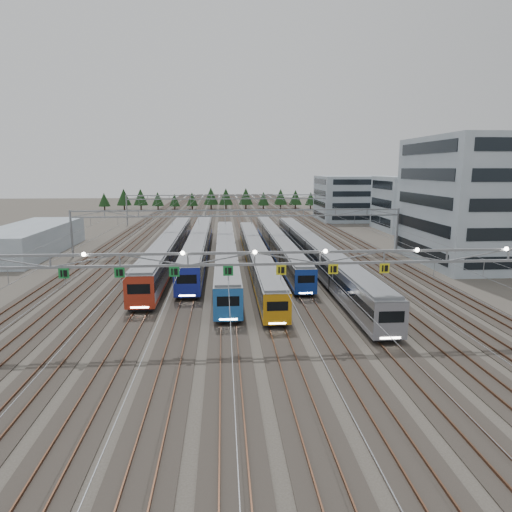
{
  "coord_description": "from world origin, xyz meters",
  "views": [
    {
      "loc": [
        -2.61,
        -37.66,
        14.77
      ],
      "look_at": [
        1.62,
        20.84,
        3.5
      ],
      "focal_mm": 32.0,
      "sensor_mm": 36.0,
      "label": 1
    }
  ],
  "objects": [
    {
      "name": "train_c",
      "position": [
        -2.25,
        30.03,
        2.13
      ],
      "size": [
        2.88,
        53.22,
        3.76
      ],
      "color": "black",
      "rests_on": "ground"
    },
    {
      "name": "depot_bldg_mid",
      "position": [
        42.34,
        69.77,
        6.44
      ],
      "size": [
        14.0,
        16.0,
        12.89
      ],
      "primitive_type": "cube",
      "color": "#94A5B0",
      "rests_on": "ground"
    },
    {
      "name": "treeline",
      "position": [
        -4.05,
        130.06,
        4.23
      ],
      "size": [
        87.5,
        5.6,
        7.02
      ],
      "color": "#332114",
      "rests_on": "ground"
    },
    {
      "name": "train_e",
      "position": [
        6.75,
        40.51,
        1.98
      ],
      "size": [
        2.65,
        56.61,
        3.45
      ],
      "color": "black",
      "rests_on": "ground"
    },
    {
      "name": "depot_bldg_south",
      "position": [
        37.46,
        31.41,
        9.81
      ],
      "size": [
        18.0,
        22.0,
        19.62
      ],
      "primitive_type": "cube",
      "color": "#94A5B0",
      "rests_on": "ground"
    },
    {
      "name": "train_b",
      "position": [
        -6.75,
        39.7,
        2.24
      ],
      "size": [
        3.05,
        55.72,
        3.97
      ],
      "color": "black",
      "rests_on": "ground"
    },
    {
      "name": "west_shed",
      "position": [
        -36.63,
        44.42,
        2.43
      ],
      "size": [
        10.0,
        30.0,
        4.86
      ],
      "primitive_type": "cube",
      "color": "#94A5B0",
      "rests_on": "ground"
    },
    {
      "name": "ground",
      "position": [
        0.0,
        0.0,
        0.0
      ],
      "size": [
        400.0,
        400.0,
        0.0
      ],
      "primitive_type": "plane",
      "color": "#47423A",
      "rests_on": "ground"
    },
    {
      "name": "depot_bldg_north",
      "position": [
        36.19,
        92.76,
        6.32
      ],
      "size": [
        22.0,
        18.0,
        12.63
      ],
      "primitive_type": "cube",
      "color": "#94A5B0",
      "rests_on": "ground"
    },
    {
      "name": "gantry_far",
      "position": [
        0.0,
        85.0,
        6.39
      ],
      "size": [
        56.36,
        0.36,
        8.0
      ],
      "color": "gray",
      "rests_on": "ground"
    },
    {
      "name": "gantry_near",
      "position": [
        -0.05,
        -0.12,
        7.09
      ],
      "size": [
        56.36,
        0.61,
        8.08
      ],
      "color": "gray",
      "rests_on": "ground"
    },
    {
      "name": "gantry_mid",
      "position": [
        0.0,
        40.0,
        6.39
      ],
      "size": [
        56.36,
        0.36,
        8.0
      ],
      "color": "gray",
      "rests_on": "ground"
    },
    {
      "name": "train_d",
      "position": [
        2.25,
        29.88,
        1.99
      ],
      "size": [
        2.68,
        55.6,
        3.49
      ],
      "color": "black",
      "rests_on": "ground"
    },
    {
      "name": "train_a",
      "position": [
        -11.25,
        35.0,
        2.3
      ],
      "size": [
        3.13,
        54.61,
        4.09
      ],
      "color": "black",
      "rests_on": "ground"
    },
    {
      "name": "train_f",
      "position": [
        11.25,
        29.92,
        2.2
      ],
      "size": [
        2.99,
        64.68,
        3.9
      ],
      "color": "black",
      "rests_on": "ground"
    },
    {
      "name": "track_bed",
      "position": [
        0.0,
        100.0,
        1.49
      ],
      "size": [
        54.0,
        260.0,
        5.42
      ],
      "color": "#2D2823",
      "rests_on": "ground"
    }
  ]
}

